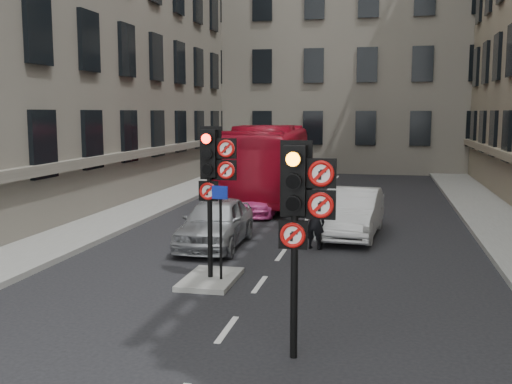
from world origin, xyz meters
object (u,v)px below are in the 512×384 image
at_px(motorcyclist, 315,221).
at_px(car_pink, 260,198).
at_px(motorcycle, 324,231).
at_px(info_sign, 220,219).
at_px(bus_red, 268,162).
at_px(car_white, 352,213).
at_px(signal_near, 300,203).
at_px(car_silver, 216,222).
at_px(signal_far, 213,169).

bearing_deg(motorcyclist, car_pink, -45.77).
distance_m(motorcycle, info_sign, 5.13).
relative_size(car_pink, bus_red, 0.33).
distance_m(car_white, motorcycle, 1.88).
bearing_deg(car_pink, signal_near, -74.26).
bearing_deg(motorcyclist, info_sign, 85.14).
distance_m(car_pink, motorcyclist, 6.53).
bearing_deg(car_pink, info_sign, -82.07).
height_order(car_silver, motorcyclist, motorcyclist).
height_order(signal_far, info_sign, signal_far).
height_order(bus_red, info_sign, bus_red).
xyz_separation_m(signal_far, car_white, (2.94, 6.15, -1.94)).
height_order(car_silver, car_pink, car_silver).
relative_size(car_white, car_pink, 1.14).
bearing_deg(motorcycle, car_pink, 121.87).
bearing_deg(signal_far, car_silver, 105.17).
bearing_deg(car_pink, motorcycle, -58.57).
distance_m(bus_red, motorcyclist, 10.89).
bearing_deg(car_pink, motorcyclist, -62.45).
bearing_deg(car_silver, car_white, 30.48).
bearing_deg(motorcyclist, car_silver, 22.89).
relative_size(motorcycle, info_sign, 0.68).
distance_m(signal_near, bus_red, 18.73).
distance_m(car_pink, info_sign, 10.07).
relative_size(signal_far, motorcyclist, 2.15).
xyz_separation_m(car_silver, car_pink, (0.09, 6.11, -0.14)).
height_order(signal_far, car_pink, signal_far).
xyz_separation_m(motorcyclist, info_sign, (-1.74, -4.10, 0.72)).
height_order(bus_red, motorcyclist, bus_red).
distance_m(signal_near, motorcycle, 8.74).
relative_size(car_silver, bus_red, 0.35).
xyz_separation_m(signal_far, car_silver, (-1.01, 3.71, -1.97)).
bearing_deg(car_pink, bus_red, 98.05).
height_order(signal_far, bus_red, signal_far).
height_order(signal_near, motorcycle, signal_near).
xyz_separation_m(signal_near, car_silver, (-3.61, 7.71, -1.85)).
xyz_separation_m(car_white, car_pink, (-3.85, 3.66, -0.17)).
xyz_separation_m(car_silver, car_white, (3.94, 2.44, 0.03)).
bearing_deg(signal_far, signal_near, -56.98).
distance_m(car_silver, bus_red, 10.61).
distance_m(signal_near, info_sign, 4.65).
height_order(car_pink, info_sign, info_sign).
relative_size(car_white, bus_red, 0.38).
bearing_deg(signal_far, motorcycle, 64.03).
height_order(car_white, bus_red, bus_red).
height_order(motorcyclist, info_sign, info_sign).
bearing_deg(car_silver, motorcycle, 12.00).
bearing_deg(car_silver, motorcyclist, 3.45).
bearing_deg(info_sign, signal_far, 151.79).
bearing_deg(motorcyclist, car_white, -95.91).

